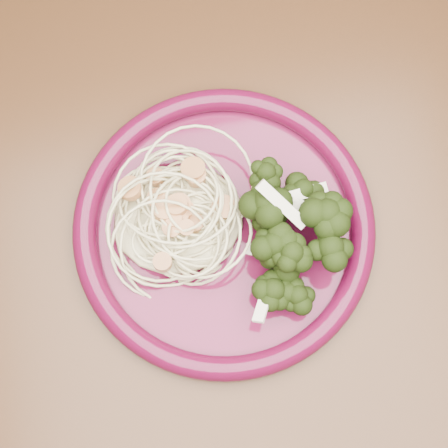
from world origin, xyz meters
TOP-DOWN VIEW (x-y plane):
  - dining_table at (0.00, 0.00)m, footprint 1.20×0.80m
  - dinner_plate at (0.04, 0.03)m, footprint 0.38×0.38m
  - spaghetti_pile at (0.00, 0.05)m, footprint 0.16×0.15m
  - scallop_cluster at (0.00, 0.05)m, footprint 0.14×0.14m
  - broccoli_pile at (0.09, 0.01)m, footprint 0.13×0.16m
  - onion_garnish at (0.09, 0.01)m, footprint 0.09×0.11m

SIDE VIEW (x-z plane):
  - dining_table at x=0.00m, z-range 0.28..1.03m
  - dinner_plate at x=0.04m, z-range 0.75..0.77m
  - spaghetti_pile at x=0.00m, z-range 0.76..0.78m
  - broccoli_pile at x=0.09m, z-range 0.76..0.81m
  - scallop_cluster at x=0.00m, z-range 0.78..0.82m
  - onion_garnish at x=0.09m, z-range 0.78..0.84m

